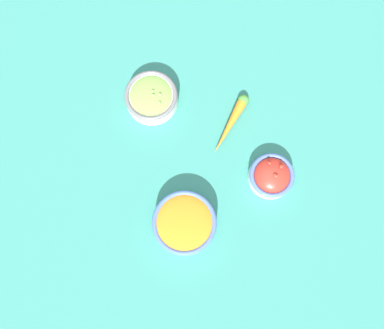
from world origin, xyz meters
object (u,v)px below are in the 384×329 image
object	(u,v)px
bowl_cherry_tomatoes	(271,176)
loose_carrot	(231,122)
bowl_carrots	(184,223)
bowl_lettuce	(151,97)

from	to	relation	value
bowl_cherry_tomatoes	loose_carrot	world-z (taller)	bowl_cherry_tomatoes
bowl_carrots	bowl_lettuce	bearing A→B (deg)	-45.67
bowl_carrots	loose_carrot	size ratio (longest dim) A/B	0.88
bowl_cherry_tomatoes	bowl_lettuce	distance (m)	0.38
bowl_cherry_tomatoes	bowl_carrots	bearing A→B (deg)	57.90
bowl_cherry_tomatoes	loose_carrot	size ratio (longest dim) A/B	0.64
bowl_lettuce	loose_carrot	xyz separation A→B (m)	(-0.22, -0.05, -0.02)
bowl_cherry_tomatoes	loose_carrot	distance (m)	0.18
bowl_lettuce	bowl_carrots	xyz separation A→B (m)	(-0.24, 0.25, 0.01)
bowl_lettuce	bowl_carrots	world-z (taller)	bowl_carrots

